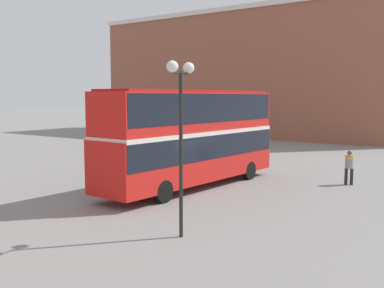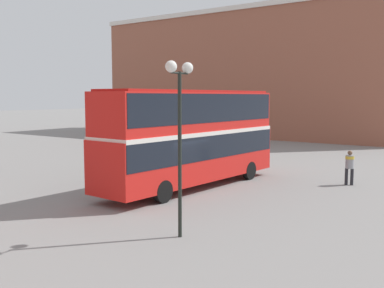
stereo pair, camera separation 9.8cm
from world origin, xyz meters
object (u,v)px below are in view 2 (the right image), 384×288
double_decker_bus (192,132)px  pedestrian_foreground (350,164)px  street_lamp_twin_globe (180,106)px  parked_car_kerb_near (132,142)px

double_decker_bus → pedestrian_foreground: (5.09, -6.19, -1.65)m
double_decker_bus → street_lamp_twin_globe: bearing=-143.9°
pedestrian_foreground → parked_car_kerb_near: size_ratio=0.37×
parked_car_kerb_near → double_decker_bus: bearing=-118.3°
pedestrian_foreground → parked_car_kerb_near: (3.77, 18.55, -0.25)m
parked_car_kerb_near → street_lamp_twin_globe: 23.05m
double_decker_bus → street_lamp_twin_globe: size_ratio=2.03×
double_decker_bus → street_lamp_twin_globe: street_lamp_twin_globe is taller
double_decker_bus → parked_car_kerb_near: double_decker_bus is taller
pedestrian_foreground → street_lamp_twin_globe: street_lamp_twin_globe is taller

